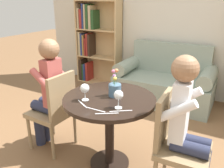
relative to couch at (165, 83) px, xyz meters
name	(u,v)px	position (x,y,z in m)	size (l,w,h in m)	color
ground_plane	(110,163)	(0.00, -1.82, -0.31)	(16.00, 16.00, 0.00)	brown
back_wall	(177,15)	(0.00, 0.43, 1.04)	(5.20, 0.05, 2.70)	beige
round_table	(109,113)	(0.00, -1.82, 0.27)	(0.87, 0.87, 0.75)	black
couch	(165,83)	(0.00, 0.00, 0.00)	(1.51, 0.80, 0.92)	gray
bookshelf_left	(94,41)	(-1.53, 0.27, 0.51)	(0.88, 0.28, 1.58)	tan
chair_left	(55,109)	(-0.65, -1.87, 0.18)	(0.44, 0.44, 0.90)	#937A56
chair_right	(175,141)	(0.65, -1.85, 0.18)	(0.44, 0.44, 0.90)	#937A56
person_left	(48,92)	(-0.74, -1.86, 0.36)	(0.43, 0.35, 1.25)	#282D47
person_right	(189,126)	(0.74, -1.85, 0.35)	(0.43, 0.35, 1.23)	#282D47
wine_glass_left	(85,89)	(-0.17, -1.98, 0.54)	(0.08, 0.08, 0.16)	white
wine_glass_right	(118,95)	(0.17, -1.97, 0.55)	(0.08, 0.08, 0.16)	white
flower_vase	(115,88)	(0.02, -1.76, 0.51)	(0.12, 0.12, 0.26)	slate
knife_left_setting	(121,111)	(0.22, -2.02, 0.43)	(0.16, 0.12, 0.00)	silver
fork_left_setting	(107,113)	(0.14, -2.11, 0.43)	(0.17, 0.11, 0.00)	silver
knife_right_setting	(82,104)	(-0.14, -2.06, 0.43)	(0.17, 0.11, 0.00)	silver
fork_right_setting	(95,110)	(0.02, -2.10, 0.43)	(0.19, 0.01, 0.00)	silver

